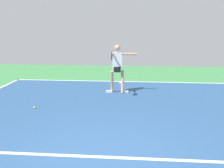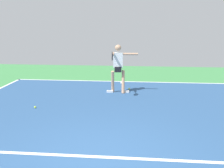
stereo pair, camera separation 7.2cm
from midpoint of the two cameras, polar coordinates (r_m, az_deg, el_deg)
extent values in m
plane|color=#428E4C|center=(5.05, -2.15, -16.57)|extent=(22.43, 22.43, 0.00)
cube|color=#2D5484|center=(5.05, -2.15, -16.55)|extent=(9.54, 13.85, 0.00)
cube|color=white|center=(11.51, 2.37, 0.55)|extent=(9.54, 0.10, 0.01)
cube|color=white|center=(5.20, -1.90, -15.62)|extent=(7.15, 0.10, 0.01)
cube|color=white|center=(11.32, 2.31, 0.34)|extent=(0.10, 0.30, 0.01)
cylinder|color=tan|center=(9.60, 2.66, 0.49)|extent=(0.13, 0.32, 0.84)
cube|color=white|center=(9.69, 3.26, -1.67)|extent=(0.24, 0.11, 0.07)
cylinder|color=tan|center=(9.60, 0.38, 0.51)|extent=(0.13, 0.32, 0.84)
cube|color=white|center=(9.70, -0.25, -1.63)|extent=(0.24, 0.11, 0.07)
cube|color=black|center=(9.51, 1.53, 3.25)|extent=(0.26, 0.21, 0.20)
cube|color=white|center=(9.46, 1.55, 5.24)|extent=(0.35, 0.20, 0.54)
sphere|color=tan|center=(9.41, 1.56, 7.91)|extent=(0.22, 0.22, 0.22)
cylinder|color=tan|center=(9.43, 4.26, 6.54)|extent=(0.55, 0.11, 0.08)
cylinder|color=tan|center=(9.16, 0.45, 6.58)|extent=(0.11, 0.55, 0.08)
cylinder|color=black|center=(8.78, 0.36, 6.29)|extent=(0.04, 0.22, 0.03)
torus|color=black|center=(8.54, 0.30, 6.10)|extent=(0.04, 0.29, 0.29)
cylinder|color=silver|center=(8.54, 0.30, 6.10)|extent=(0.02, 0.25, 0.25)
sphere|color=#C6E53D|center=(10.13, 3.98, -1.03)|extent=(0.07, 0.07, 0.07)
sphere|color=#C6E53D|center=(8.23, -16.19, -4.88)|extent=(0.07, 0.07, 0.07)
camera|label=1|loc=(0.04, -89.71, 0.07)|focal=41.91mm
camera|label=2|loc=(0.04, 90.29, -0.07)|focal=41.91mm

